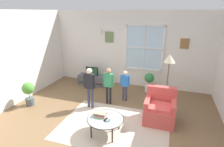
# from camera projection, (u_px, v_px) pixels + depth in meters

# --- Properties ---
(ground_plane) EXTENTS (6.47, 6.55, 0.02)m
(ground_plane) POSITION_uv_depth(u_px,v_px,m) (101.00, 128.00, 4.54)
(ground_plane) COLOR brown
(back_wall) EXTENTS (5.87, 0.17, 2.78)m
(back_wall) POSITION_uv_depth(u_px,v_px,m) (131.00, 49.00, 6.80)
(back_wall) COLOR silver
(back_wall) RESTS_ON ground_plane
(area_rug) EXTENTS (2.68, 2.00, 0.01)m
(area_rug) POSITION_uv_depth(u_px,v_px,m) (114.00, 125.00, 4.60)
(area_rug) COLOR #C6B29E
(area_rug) RESTS_ON ground_plane
(tv_stand) EXTENTS (1.08, 0.42, 0.38)m
(tv_stand) POSITION_uv_depth(u_px,v_px,m) (92.00, 80.00, 7.12)
(tv_stand) COLOR #4C4C51
(tv_stand) RESTS_ON ground_plane
(television) EXTENTS (0.49, 0.08, 0.33)m
(television) POSITION_uv_depth(u_px,v_px,m) (92.00, 71.00, 7.00)
(television) COLOR #4C4C4C
(television) RESTS_ON tv_stand
(armchair) EXTENTS (0.76, 0.74, 0.87)m
(armchair) POSITION_uv_depth(u_px,v_px,m) (160.00, 110.00, 4.71)
(armchair) COLOR #D14C47
(armchair) RESTS_ON ground_plane
(coffee_table) EXTENTS (0.86, 0.86, 0.41)m
(coffee_table) POSITION_uv_depth(u_px,v_px,m) (105.00, 119.00, 4.19)
(coffee_table) COLOR #99B2B7
(coffee_table) RESTS_ON ground_plane
(book_stack) EXTENTS (0.28, 0.18, 0.11)m
(book_stack) POSITION_uv_depth(u_px,v_px,m) (100.00, 114.00, 4.25)
(book_stack) COLOR #AFC24A
(book_stack) RESTS_ON coffee_table
(cup) EXTENTS (0.08, 0.08, 0.09)m
(cup) POSITION_uv_depth(u_px,v_px,m) (110.00, 119.00, 4.07)
(cup) COLOR white
(cup) RESTS_ON coffee_table
(remote_near_books) EXTENTS (0.06, 0.14, 0.02)m
(remote_near_books) POSITION_uv_depth(u_px,v_px,m) (106.00, 119.00, 4.13)
(remote_near_books) COLOR black
(remote_near_books) RESTS_ON coffee_table
(remote_near_cup) EXTENTS (0.11, 0.14, 0.02)m
(remote_near_cup) POSITION_uv_depth(u_px,v_px,m) (105.00, 114.00, 4.34)
(remote_near_cup) COLOR black
(remote_near_cup) RESTS_ON coffee_table
(person_green_shirt) EXTENTS (0.35, 0.16, 1.15)m
(person_green_shirt) POSITION_uv_depth(u_px,v_px,m) (109.00, 82.00, 5.47)
(person_green_shirt) COLOR black
(person_green_shirt) RESTS_ON ground_plane
(person_blue_shirt) EXTENTS (0.30, 0.14, 1.00)m
(person_blue_shirt) POSITION_uv_depth(u_px,v_px,m) (125.00, 82.00, 5.69)
(person_blue_shirt) COLOR #333851
(person_blue_shirt) RESTS_ON ground_plane
(person_black_shirt) EXTENTS (0.37, 0.17, 1.22)m
(person_black_shirt) POSITION_uv_depth(u_px,v_px,m) (90.00, 83.00, 5.24)
(person_black_shirt) COLOR #333851
(person_black_shirt) RESTS_ON ground_plane
(potted_plant_by_window) EXTENTS (0.34, 0.34, 0.69)m
(potted_plant_by_window) POSITION_uv_depth(u_px,v_px,m) (149.00, 81.00, 6.43)
(potted_plant_by_window) COLOR silver
(potted_plant_by_window) RESTS_ON ground_plane
(potted_plant_corner) EXTENTS (0.36, 0.36, 0.73)m
(potted_plant_corner) POSITION_uv_depth(u_px,v_px,m) (29.00, 92.00, 5.49)
(potted_plant_corner) COLOR #4C565B
(potted_plant_corner) RESTS_ON ground_plane
(floor_lamp) EXTENTS (0.32, 0.32, 1.62)m
(floor_lamp) POSITION_uv_depth(u_px,v_px,m) (169.00, 64.00, 5.05)
(floor_lamp) COLOR black
(floor_lamp) RESTS_ON ground_plane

